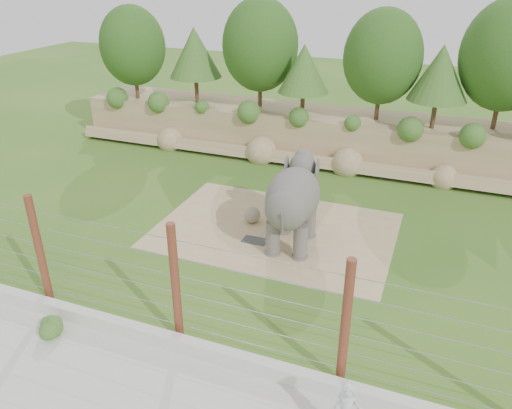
% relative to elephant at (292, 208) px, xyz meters
% --- Properties ---
extents(ground, '(90.00, 90.00, 0.00)m').
position_rel_elephant_xyz_m(ground, '(-1.51, -2.09, -1.69)').
color(ground, '#35661F').
rests_on(ground, ground).
extents(back_embankment, '(30.00, 5.52, 8.77)m').
position_rel_elephant_xyz_m(back_embankment, '(-0.92, 10.59, 2.27)').
color(back_embankment, '#937C58').
rests_on(back_embankment, ground).
extents(dirt_patch, '(10.00, 7.00, 0.02)m').
position_rel_elephant_xyz_m(dirt_patch, '(-1.01, 0.91, -1.68)').
color(dirt_patch, tan).
rests_on(dirt_patch, ground).
extents(drain_grate, '(1.00, 0.60, 0.03)m').
position_rel_elephant_xyz_m(drain_grate, '(-1.49, -0.29, -1.66)').
color(drain_grate, '#262628').
rests_on(drain_grate, dirt_patch).
extents(elephant, '(2.14, 4.32, 3.39)m').
position_rel_elephant_xyz_m(elephant, '(0.00, 0.00, 0.00)').
color(elephant, '#57514E').
rests_on(elephant, ground).
extents(stone_ball, '(0.72, 0.72, 0.72)m').
position_rel_elephant_xyz_m(stone_ball, '(-2.19, 1.20, -1.31)').
color(stone_ball, gray).
rests_on(stone_ball, dirt_patch).
extents(retaining_wall, '(26.00, 0.35, 0.50)m').
position_rel_elephant_xyz_m(retaining_wall, '(-1.51, -7.09, -1.44)').
color(retaining_wall, beige).
rests_on(retaining_wall, ground).
extents(walkway, '(26.00, 4.00, 0.01)m').
position_rel_elephant_xyz_m(walkway, '(-1.51, -9.09, -1.69)').
color(walkway, beige).
rests_on(walkway, ground).
extents(barrier_fence, '(20.26, 0.26, 4.00)m').
position_rel_elephant_xyz_m(barrier_fence, '(-1.51, -6.59, 0.31)').
color(barrier_fence, maroon).
rests_on(barrier_fence, ground).
extents(walkway_shrub, '(0.63, 0.63, 0.63)m').
position_rel_elephant_xyz_m(walkway_shrub, '(-5.26, -7.89, -1.37)').
color(walkway_shrub, '#2B591E').
rests_on(walkway_shrub, walkway).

